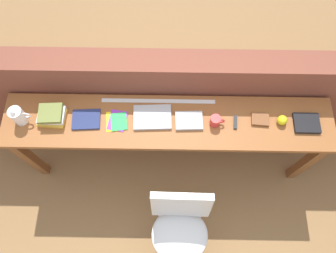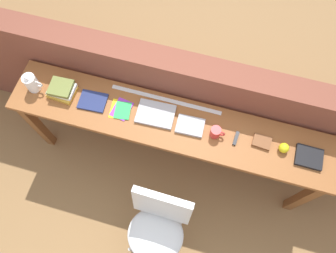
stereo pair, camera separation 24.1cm
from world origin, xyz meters
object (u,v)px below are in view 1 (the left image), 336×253
object	(u,v)px
pamphlet_pile_colourful	(117,121)
sports_ball_small	(282,120)
book_open_centre	(152,117)
book_repair_rightmost	(307,123)
mug	(215,121)
leather_journal_brown	(260,119)
book_stack_leftmost	(51,115)
multitool_folded	(235,122)
chair_white_moulded	(180,225)
pitcher_white	(18,116)
magazine_cycling	(86,119)

from	to	relation	value
pamphlet_pile_colourful	sports_ball_small	world-z (taller)	sports_ball_small
book_open_centre	book_repair_rightmost	distance (m)	1.15
mug	leather_journal_brown	world-z (taller)	mug
leather_journal_brown	sports_ball_small	bearing A→B (deg)	-1.23
mug	leather_journal_brown	xyz separation A→B (m)	(0.34, 0.03, -0.03)
leather_journal_brown	book_repair_rightmost	bearing A→B (deg)	0.06
book_stack_leftmost	pamphlet_pile_colourful	size ratio (longest dim) A/B	1.13
pamphlet_pile_colourful	multitool_folded	world-z (taller)	multitool_folded
chair_white_moulded	pitcher_white	distance (m)	1.45
sports_ball_small	mug	bearing A→B (deg)	-178.02
magazine_cycling	sports_ball_small	world-z (taller)	sports_ball_small
chair_white_moulded	pitcher_white	size ratio (longest dim) A/B	4.85
chair_white_moulded	book_open_centre	xyz separation A→B (m)	(-0.22, 0.73, 0.37)
multitool_folded	mug	bearing A→B (deg)	-176.75
book_stack_leftmost	leather_journal_brown	distance (m)	1.55
pitcher_white	book_open_centre	xyz separation A→B (m)	(0.97, 0.03, -0.07)
chair_white_moulded	book_repair_rightmost	xyz separation A→B (m)	(0.93, 0.70, 0.37)
pitcher_white	book_open_centre	bearing A→B (deg)	1.99
pamphlet_pile_colourful	multitool_folded	xyz separation A→B (m)	(0.89, 0.00, 0.00)
book_stack_leftmost	book_open_centre	bearing A→B (deg)	0.90
sports_ball_small	chair_white_moulded	bearing A→B (deg)	-136.01
multitool_folded	sports_ball_small	bearing A→B (deg)	1.40
mug	book_repair_rightmost	world-z (taller)	mug
book_stack_leftmost	multitool_folded	xyz separation A→B (m)	(1.37, -0.02, -0.04)
pamphlet_pile_colourful	mug	distance (m)	0.73
pitcher_white	book_repair_rightmost	bearing A→B (deg)	0.09
book_open_centre	magazine_cycling	bearing A→B (deg)	-179.79
pitcher_white	multitool_folded	distance (m)	1.60
magazine_cycling	book_repair_rightmost	distance (m)	1.65
chair_white_moulded	leather_journal_brown	bearing A→B (deg)	51.25
book_open_centre	book_repair_rightmost	bearing A→B (deg)	-4.07
multitool_folded	leather_journal_brown	distance (m)	0.19
multitool_folded	book_stack_leftmost	bearing A→B (deg)	179.31
magazine_cycling	book_open_centre	bearing A→B (deg)	-0.59
pitcher_white	pamphlet_pile_colourful	xyz separation A→B (m)	(0.71, 0.00, -0.07)
book_stack_leftmost	pamphlet_pile_colourful	world-z (taller)	book_stack_leftmost
pitcher_white	book_open_centre	world-z (taller)	pitcher_white
sports_ball_small	book_stack_leftmost	bearing A→B (deg)	179.72
book_open_centre	multitool_folded	size ratio (longest dim) A/B	2.57
magazine_cycling	sports_ball_small	bearing A→B (deg)	-3.20
chair_white_moulded	mug	world-z (taller)	mug
pitcher_white	leather_journal_brown	bearing A→B (deg)	0.93
pitcher_white	sports_ball_small	world-z (taller)	pitcher_white
chair_white_moulded	multitool_folded	xyz separation A→B (m)	(0.40, 0.71, 0.36)
pamphlet_pile_colourful	mug	xyz separation A→B (m)	(0.73, -0.01, 0.04)
magazine_cycling	mug	xyz separation A→B (m)	(0.96, -0.01, 0.04)
book_stack_leftmost	leather_journal_brown	bearing A→B (deg)	0.25
pitcher_white	book_stack_leftmost	world-z (taller)	pitcher_white
chair_white_moulded	pamphlet_pile_colourful	bearing A→B (deg)	124.75
chair_white_moulded	book_open_centre	distance (m)	0.85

